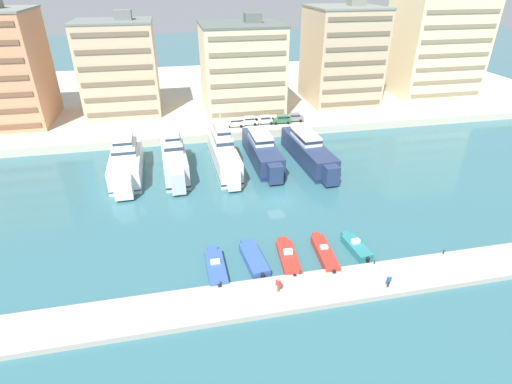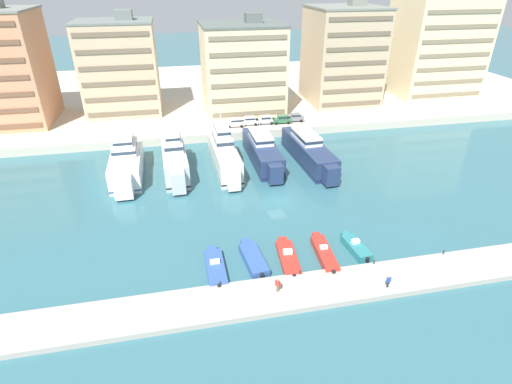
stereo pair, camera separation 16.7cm
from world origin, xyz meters
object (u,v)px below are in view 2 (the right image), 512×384
(pedestrian_mid_deck, at_px, (278,284))
(car_green_center_left, at_px, (282,119))
(car_white_left, at_px, (249,120))
(car_grey_center, at_px, (295,117))
(yacht_white_far_left, at_px, (126,162))
(car_white_far_left, at_px, (235,122))
(motorboat_blue_far_left, at_px, (215,267))
(pedestrian_near_edge, at_px, (389,281))
(car_silver_mid_left, at_px, (265,120))
(motorboat_blue_left, at_px, (253,259))
(yacht_navy_center, at_px, (309,151))
(motorboat_red_center_left, at_px, (324,253))
(motorboat_red_mid_left, at_px, (288,257))
(yacht_navy_center_left, at_px, (263,151))
(yacht_silver_left, at_px, (175,159))
(yacht_ivory_mid_left, at_px, (224,153))
(motorboat_teal_center, at_px, (356,247))

(pedestrian_mid_deck, bearing_deg, car_green_center_left, 74.61)
(car_white_left, height_order, car_grey_center, same)
(yacht_white_far_left, height_order, car_white_far_left, yacht_white_far_left)
(motorboat_blue_far_left, height_order, pedestrian_near_edge, pedestrian_near_edge)
(yacht_white_far_left, xyz_separation_m, car_silver_mid_left, (28.21, 16.78, 0.16))
(motorboat_blue_left, height_order, car_silver_mid_left, car_silver_mid_left)
(yacht_navy_center, height_order, car_grey_center, yacht_navy_center)
(motorboat_red_center_left, relative_size, car_green_center_left, 1.92)
(motorboat_red_mid_left, xyz_separation_m, pedestrian_near_edge, (9.23, -7.62, 1.21))
(yacht_navy_center_left, distance_m, car_white_left, 15.93)
(yacht_silver_left, height_order, car_white_far_left, yacht_silver_left)
(motorboat_blue_far_left, height_order, motorboat_red_mid_left, motorboat_red_mid_left)
(yacht_ivory_mid_left, distance_m, motorboat_red_mid_left, 28.53)
(motorboat_blue_far_left, xyz_separation_m, car_white_far_left, (9.50, 44.44, 2.23))
(yacht_navy_center, bearing_deg, yacht_silver_left, 179.39)
(motorboat_red_mid_left, bearing_deg, motorboat_blue_left, 174.50)
(yacht_silver_left, bearing_deg, car_green_center_left, 35.47)
(motorboat_blue_far_left, distance_m, car_white_left, 46.86)
(motorboat_blue_far_left, height_order, motorboat_blue_left, motorboat_blue_far_left)
(yacht_ivory_mid_left, relative_size, yacht_navy_center_left, 1.00)
(yacht_navy_center, relative_size, motorboat_red_center_left, 2.65)
(yacht_navy_center_left, height_order, car_white_left, yacht_navy_center_left)
(yacht_ivory_mid_left, xyz_separation_m, motorboat_teal_center, (13.01, -28.04, -2.24))
(yacht_white_far_left, relative_size, yacht_silver_left, 1.04)
(pedestrian_mid_deck, bearing_deg, motorboat_red_mid_left, 64.18)
(yacht_navy_center, distance_m, car_green_center_left, 17.24)
(car_grey_center, bearing_deg, yacht_ivory_mid_left, -137.08)
(yacht_navy_center, relative_size, motorboat_red_mid_left, 2.70)
(yacht_navy_center, distance_m, motorboat_teal_center, 27.28)
(pedestrian_mid_deck, bearing_deg, car_white_left, 82.63)
(yacht_white_far_left, bearing_deg, motorboat_red_center_left, -48.07)
(motorboat_blue_left, height_order, motorboat_red_center_left, motorboat_red_center_left)
(car_grey_center, bearing_deg, motorboat_red_center_left, -101.94)
(motorboat_blue_far_left, distance_m, car_white_far_left, 45.50)
(yacht_ivory_mid_left, bearing_deg, yacht_silver_left, -175.54)
(car_silver_mid_left, bearing_deg, motorboat_blue_far_left, -109.86)
(motorboat_blue_far_left, bearing_deg, yacht_silver_left, 97.88)
(motorboat_blue_left, bearing_deg, yacht_navy_center, 59.43)
(yacht_white_far_left, distance_m, pedestrian_near_edge, 46.70)
(yacht_silver_left, height_order, yacht_navy_center, yacht_silver_left)
(car_green_center_left, relative_size, pedestrian_mid_deck, 2.40)
(yacht_navy_center_left, xyz_separation_m, motorboat_red_center_left, (1.34, -29.34, -1.59))
(motorboat_blue_far_left, xyz_separation_m, motorboat_red_mid_left, (8.98, 0.16, -0.08))
(car_white_far_left, xyz_separation_m, pedestrian_mid_deck, (-3.36, -50.13, -1.00))
(motorboat_red_center_left, bearing_deg, car_grey_center, 78.06)
(yacht_navy_center, xyz_separation_m, car_silver_mid_left, (-4.28, 17.59, 0.53))
(yacht_navy_center_left, relative_size, motorboat_teal_center, 3.26)
(car_white_left, bearing_deg, motorboat_blue_left, -100.21)
(yacht_silver_left, distance_m, motorboat_red_center_left, 32.85)
(yacht_ivory_mid_left, relative_size, pedestrian_near_edge, 12.46)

